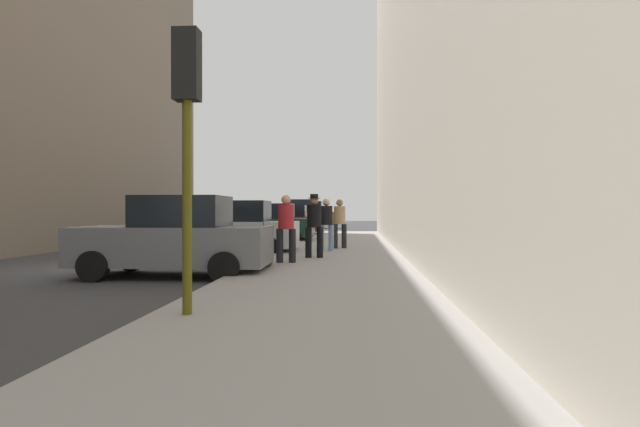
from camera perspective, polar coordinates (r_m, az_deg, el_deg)
The scene contains 15 objects.
ground_plane at distance 13.84m, azimuth -24.68°, elevation -5.77°, with size 120.00×120.00×0.00m, color #38383A.
sidewalk at distance 12.16m, azimuth 1.11°, elevation -6.22°, with size 4.00×40.00×0.15m, color gray.
parked_gray_coupe at distance 11.52m, azimuth -16.15°, elevation -2.74°, with size 4.23×2.11×1.79m.
parked_silver_sedan at distance 16.69m, azimuth -9.73°, elevation -1.79°, with size 4.21×2.08×1.79m.
parked_dark_green_sedan at distance 22.96m, azimuth -5.91°, elevation -1.22°, with size 4.22×2.10×1.79m.
parked_red_hatchback at distance 29.00m, azimuth -3.81°, elevation -0.90°, with size 4.25×2.15×1.79m.
parked_white_van at distance 34.90m, azimuth -2.48°, elevation -0.39°, with size 4.65×2.16×2.25m.
parked_bronze_suv at distance 41.34m, azimuth -1.45°, elevation -0.28°, with size 4.61×2.08×2.25m.
fire_hydrant at distance 16.63m, azimuth -3.45°, elevation -3.01°, with size 0.42×0.22×0.70m.
traffic_light at distance 6.65m, azimuth -14.95°, elevation 11.57°, with size 0.32×0.32×3.60m.
pedestrian_in_red_jacket at distance 12.64m, azimuth -3.90°, elevation -1.30°, with size 0.51×0.43×1.71m.
pedestrian_with_fedora at distance 13.92m, azimuth -0.67°, elevation -1.02°, with size 0.52×0.46×1.78m.
pedestrian_in_jeans at distance 16.31m, azimuth 0.73°, elevation -0.94°, with size 0.51×0.42×1.71m.
pedestrian_in_tan_coat at distance 17.47m, azimuth 2.26°, elevation -0.85°, with size 0.53×0.49×1.71m.
rolling_suitcase at distance 12.05m, azimuth -6.48°, elevation -4.30°, with size 0.38×0.57×1.04m.
Camera 1 is at (6.62, -12.07, 1.46)m, focal length 28.00 mm.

